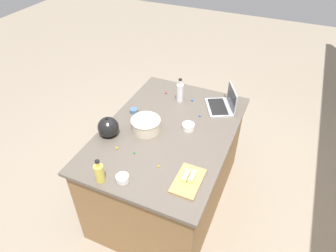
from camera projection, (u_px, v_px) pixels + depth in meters
The scene contains 19 objects.
ground_plane at pixel (168, 196), 3.20m from camera, with size 12.00×12.00×0.00m, color gray.
island_counter at pixel (168, 166), 2.91m from camera, with size 1.58×1.10×0.90m.
laptop at pixel (223, 104), 2.87m from camera, with size 0.38×0.35×0.22m.
mixing_bowl_large at pixel (146, 124), 2.60m from camera, with size 0.26×0.26×0.11m.
bottle_oil at pixel (99, 173), 2.14m from camera, with size 0.07×0.07×0.20m.
bottle_vinegar at pixel (180, 92), 2.94m from camera, with size 0.07×0.07×0.24m.
kettle at pixel (108, 127), 2.54m from camera, with size 0.21×0.18×0.20m.
cutting_board at pixel (188, 181), 2.17m from camera, with size 0.30×0.19×0.02m, color tan.
butter_stick_left at pixel (186, 176), 2.17m from camera, with size 0.11×0.04×0.04m, color #F4E58C.
butter_stick_right at pixel (192, 177), 2.17m from camera, with size 0.11×0.04×0.04m, color #F4E58C.
ramekin_small at pixel (123, 178), 2.17m from camera, with size 0.10×0.10×0.05m, color white.
ramekin_medium at pixel (134, 111), 2.83m from camera, with size 0.07×0.07×0.04m, color slate.
ramekin_wide at pixel (188, 127), 2.63m from camera, with size 0.11×0.11×0.05m, color white.
candy_0 at pixel (192, 100), 2.99m from camera, with size 0.02×0.02×0.02m, color blue.
candy_1 at pixel (200, 116), 2.79m from camera, with size 0.02×0.02×0.02m, color blue.
candy_3 at pixel (134, 153), 2.40m from camera, with size 0.02×0.02×0.02m, color green.
candy_4 at pixel (166, 93), 3.09m from camera, with size 0.02×0.02×0.02m, color red.
candy_5 at pixel (158, 166), 2.29m from camera, with size 0.01×0.01×0.01m, color yellow.
candy_6 at pixel (117, 148), 2.44m from camera, with size 0.02×0.02×0.02m, color yellow.
Camera 1 is at (1.85, 0.82, 2.58)m, focal length 32.18 mm.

